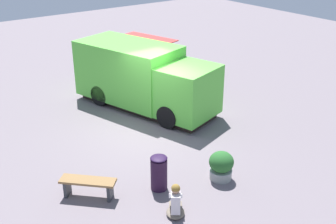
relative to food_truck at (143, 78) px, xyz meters
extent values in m
plane|color=slate|center=(0.75, 1.62, -1.12)|extent=(40.00, 40.00, 0.00)
cube|color=#5CCA40|center=(0.20, -0.68, 0.15)|extent=(3.02, 4.24, 2.11)
cube|color=#5CCA40|center=(-0.57, 1.94, -0.04)|extent=(2.32, 2.12, 1.74)
cube|color=#1F2627|center=(-0.79, 2.71, 0.27)|extent=(1.56, 0.48, 0.66)
cube|color=black|center=(-0.77, -0.97, 0.27)|extent=(0.62, 2.03, 0.74)
cube|color=red|center=(-1.05, -1.05, 1.16)|extent=(1.22, 2.37, 0.03)
cube|color=black|center=(-0.03, 0.11, -1.01)|extent=(3.01, 5.44, 0.22)
cylinder|color=black|center=(0.36, 1.99, -0.73)|extent=(0.43, 0.82, 0.79)
cylinder|color=black|center=(-1.37, 1.48, -0.73)|extent=(0.43, 0.82, 0.79)
cylinder|color=black|center=(1.26, -1.08, -0.73)|extent=(0.43, 0.82, 0.79)
cylinder|color=black|center=(-0.47, -1.59, -0.73)|extent=(0.43, 0.82, 0.79)
ellipsoid|color=#726555|center=(2.97, 5.85, -1.06)|extent=(0.66, 0.68, 0.13)
cube|color=#726555|center=(2.77, 5.75, -1.06)|extent=(0.30, 0.35, 0.11)
cube|color=#726555|center=(2.93, 5.63, -1.06)|extent=(0.30, 0.35, 0.11)
cube|color=silver|center=(2.97, 5.85, -0.75)|extent=(0.40, 0.43, 0.49)
sphere|color=#A4775A|center=(2.97, 5.85, -0.40)|extent=(0.21, 0.21, 0.21)
sphere|color=olive|center=(2.97, 5.85, -0.37)|extent=(0.21, 0.21, 0.21)
cube|color=silver|center=(2.80, 5.81, -0.68)|extent=(0.28, 0.33, 0.27)
cube|color=silver|center=(2.98, 5.67, -0.68)|extent=(0.28, 0.33, 0.27)
cylinder|color=gold|center=(2.79, 5.61, -0.75)|extent=(0.19, 0.36, 0.08)
cube|color=orange|center=(2.79, 5.61, -0.74)|extent=(0.14, 0.30, 0.02)
cylinder|color=#504D52|center=(-2.61, -2.96, -1.00)|extent=(0.44, 0.44, 0.25)
torus|color=#514B55|center=(-2.61, -2.96, -0.89)|extent=(0.47, 0.47, 0.04)
ellipsoid|color=#235424|center=(-2.61, -2.96, -0.68)|extent=(0.50, 0.50, 0.43)
sphere|color=red|center=(-2.80, -2.96, -0.61)|extent=(0.06, 0.06, 0.06)
sphere|color=red|center=(-2.46, -3.00, -0.55)|extent=(0.09, 0.09, 0.09)
sphere|color=red|center=(-2.44, -2.82, -0.66)|extent=(0.08, 0.08, 0.08)
sphere|color=#DD3B40|center=(-2.79, -2.86, -0.65)|extent=(0.06, 0.06, 0.06)
cylinder|color=gray|center=(1.04, 5.35, -0.99)|extent=(0.59, 0.59, 0.27)
torus|color=gray|center=(1.04, 5.35, -0.87)|extent=(0.62, 0.62, 0.04)
ellipsoid|color=#286329|center=(1.04, 5.35, -0.60)|extent=(0.67, 0.67, 0.57)
sphere|color=white|center=(0.82, 5.45, -0.48)|extent=(0.06, 0.06, 0.06)
sphere|color=#D3F9DF|center=(0.79, 5.25, -0.54)|extent=(0.09, 0.09, 0.09)
sphere|color=white|center=(1.19, 5.54, -0.47)|extent=(0.08, 0.08, 0.08)
sphere|color=white|center=(1.23, 5.56, -0.56)|extent=(0.08, 0.08, 0.08)
cube|color=olive|center=(4.29, 3.97, -0.65)|extent=(1.27, 1.28, 0.06)
cube|color=#34363A|center=(4.69, 3.57, -0.90)|extent=(0.30, 0.30, 0.44)
cube|color=#34363A|center=(3.90, 4.37, -0.90)|extent=(0.30, 0.30, 0.44)
cylinder|color=#29142E|center=(2.66, 4.73, -0.69)|extent=(0.43, 0.43, 0.87)
ellipsoid|color=#241234|center=(2.66, 4.73, -0.21)|extent=(0.44, 0.44, 0.10)
camera|label=1|loc=(7.93, 12.26, 5.22)|focal=44.85mm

